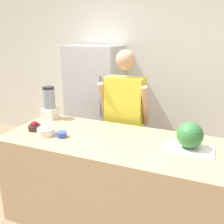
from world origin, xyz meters
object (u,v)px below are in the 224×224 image
Objects in this scene: person at (125,121)px; bowl_cream at (46,130)px; refrigerator at (96,101)px; bowl_small_blue at (62,134)px; watermelon at (190,135)px; blender at (49,103)px; bowl_cherries at (35,127)px.

bowl_cream is at bearing -124.12° from person.
refrigerator is 1.58m from bowl_small_blue.
watermelon is at bearing 9.83° from bowl_small_blue.
blender is (-0.79, -0.34, 0.22)m from person.
watermelon is 1.31× the size of bowl_cream.
bowl_cherries is 0.35× the size of blender.
bowl_cherries is 0.76× the size of bowl_cream.
refrigerator is 1.56m from bowl_cream.
person is 12.98× the size of bowl_cherries.
watermelon is 1.73× the size of bowl_cherries.
bowl_cream is (-0.52, -0.77, 0.09)m from person.
blender is (-0.08, 0.38, 0.14)m from bowl_cherries.
bowl_small_blue is at bearing -170.17° from watermelon.
blender is at bearing 102.48° from bowl_cherries.
bowl_cherries is at bearing 162.81° from bowl_cream.
bowl_small_blue is at bearing 3.82° from bowl_cream.
bowl_small_blue is (0.35, -0.05, -0.01)m from bowl_cherries.
bowl_cherries is 0.36m from bowl_small_blue.
refrigerator is 1.48m from bowl_cherries.
bowl_small_blue is (0.39, -1.52, 0.09)m from refrigerator.
person reaches higher than bowl_cherries.
bowl_small_blue is (0.17, 0.01, -0.02)m from bowl_cream.
watermelon is 2.35× the size of bowl_small_blue.
bowl_cherries is (-1.49, -0.15, -0.09)m from watermelon.
blender reaches higher than bowl_cherries.
refrigerator is 2.03m from watermelon.
blender is (-0.04, -1.10, 0.24)m from refrigerator.
bowl_small_blue is at bearing -115.04° from person.
blender is (-0.27, 0.44, 0.13)m from bowl_cream.
watermelon is (1.53, -1.33, 0.19)m from refrigerator.
watermelon reaches higher than bowl_cherries.
bowl_cream is at bearing -17.19° from bowl_cherries.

